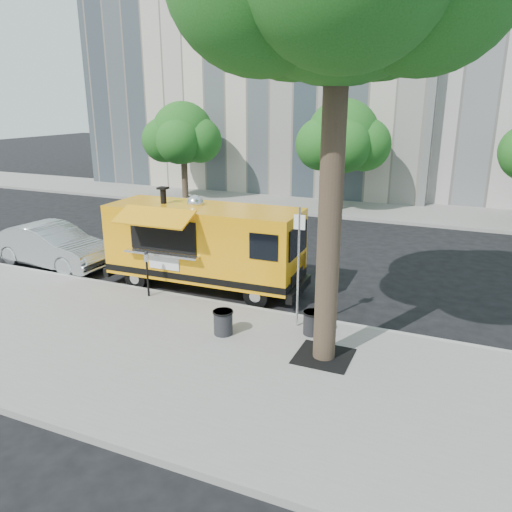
{
  "coord_description": "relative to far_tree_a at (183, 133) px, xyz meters",
  "views": [
    {
      "loc": [
        5.11,
        -12.36,
        5.51
      ],
      "look_at": [
        -0.23,
        0.0,
        1.31
      ],
      "focal_mm": 35.0,
      "sensor_mm": 36.0,
      "label": 1
    }
  ],
  "objects": [
    {
      "name": "sign_post",
      "position": [
        11.55,
        -13.85,
        -1.93
      ],
      "size": [
        0.28,
        0.06,
        3.0
      ],
      "color": "silver",
      "rests_on": "sidewalk"
    },
    {
      "name": "far_tree_a",
      "position": [
        0.0,
        0.0,
        0.0
      ],
      "size": [
        3.42,
        3.42,
        5.36
      ],
      "color": "#33261C",
      "rests_on": "far_sidewalk"
    },
    {
      "name": "far_sidewalk",
      "position": [
        10.0,
        1.2,
        -3.7
      ],
      "size": [
        60.0,
        5.0,
        0.15
      ],
      "primitive_type": "cube",
      "color": "gray",
      "rests_on": "ground"
    },
    {
      "name": "ground",
      "position": [
        10.0,
        -12.3,
        -3.78
      ],
      "size": [
        120.0,
        120.0,
        0.0
      ],
      "primitive_type": "plane",
      "color": "black",
      "rests_on": "ground"
    },
    {
      "name": "trash_bin_left",
      "position": [
        10.07,
        -14.98,
        -3.31
      ],
      "size": [
        0.49,
        0.49,
        0.59
      ],
      "color": "black",
      "rests_on": "sidewalk"
    },
    {
      "name": "tree_well",
      "position": [
        12.6,
        -15.1,
        -3.62
      ],
      "size": [
        1.2,
        1.2,
        0.02
      ],
      "primitive_type": "cube",
      "color": "black",
      "rests_on": "sidewalk"
    },
    {
      "name": "food_truck",
      "position": [
        7.97,
        -12.13,
        -2.36
      ],
      "size": [
        6.19,
        2.95,
        3.01
      ],
      "rotation": [
        0.0,
        0.0,
        0.03
      ],
      "color": "#FFA30D",
      "rests_on": "ground"
    },
    {
      "name": "trash_bin_right",
      "position": [
        12.03,
        -14.12,
        -3.32
      ],
      "size": [
        0.48,
        0.48,
        0.57
      ],
      "color": "black",
      "rests_on": "sidewalk"
    },
    {
      "name": "curb",
      "position": [
        10.0,
        -13.23,
        -3.7
      ],
      "size": [
        60.0,
        0.14,
        0.16
      ],
      "primitive_type": "cube",
      "color": "#999993",
      "rests_on": "ground"
    },
    {
      "name": "sedan",
      "position": [
        2.11,
        -12.3,
        -3.04
      ],
      "size": [
        4.56,
        1.86,
        1.47
      ],
      "primitive_type": "imported",
      "rotation": [
        0.0,
        0.0,
        1.5
      ],
      "color": "#A5A8AC",
      "rests_on": "ground"
    },
    {
      "name": "sidewalk",
      "position": [
        10.0,
        -16.3,
        -3.7
      ],
      "size": [
        60.0,
        6.0,
        0.15
      ],
      "primitive_type": "cube",
      "color": "gray",
      "rests_on": "ground"
    },
    {
      "name": "far_tree_b",
      "position": [
        9.0,
        0.4,
        0.06
      ],
      "size": [
        3.6,
        3.6,
        5.5
      ],
      "color": "#33261C",
      "rests_on": "far_sidewalk"
    },
    {
      "name": "parking_meter",
      "position": [
        7.0,
        -13.65,
        -2.79
      ],
      "size": [
        0.11,
        0.11,
        1.33
      ],
      "color": "black",
      "rests_on": "sidewalk"
    }
  ]
}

